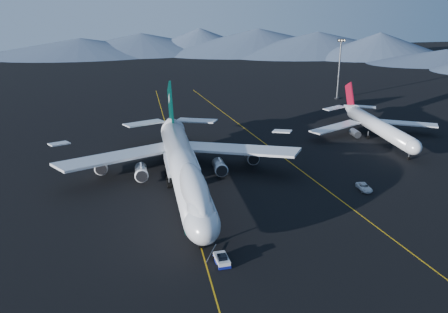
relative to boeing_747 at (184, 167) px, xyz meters
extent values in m
plane|color=black|center=(0.00, -0.03, -5.81)|extent=(500.00, 500.00, 0.00)
cube|color=#D1960C|center=(0.00, -0.03, -5.80)|extent=(0.25, 220.00, 0.01)
cube|color=#D1960C|center=(30.00, 9.97, -5.80)|extent=(28.08, 198.09, 0.01)
cone|color=#48586F|center=(-40.81, 231.40, 0.19)|extent=(100.00, 100.00, 12.00)
cone|color=#48586F|center=(36.76, 232.07, 0.19)|extent=(100.00, 100.00, 12.00)
cone|color=#48586F|center=(110.33, 207.46, 0.19)|extent=(100.00, 100.00, 12.00)
cone|color=#48586F|center=(171.87, 160.24, 0.19)|extent=(100.00, 100.00, 12.00)
cylinder|color=silver|center=(0.00, -0.03, -0.21)|extent=(6.50, 56.00, 6.50)
ellipsoid|color=silver|center=(0.00, -28.03, -0.21)|extent=(6.50, 10.40, 6.50)
ellipsoid|color=silver|center=(0.00, -18.53, 2.29)|extent=(5.13, 25.16, 5.85)
cube|color=black|center=(0.00, -30.03, 0.99)|extent=(3.60, 1.61, 1.29)
cone|color=silver|center=(0.00, 32.97, 0.59)|extent=(6.50, 12.00, 6.50)
cube|color=#03342D|center=(0.00, 0.97, -1.11)|extent=(6.24, 60.00, 1.10)
cube|color=silver|center=(0.00, 5.47, -1.31)|extent=(7.50, 13.00, 1.60)
cube|color=silver|center=(-14.50, 11.47, -0.61)|extent=(30.62, 23.28, 2.83)
cube|color=silver|center=(14.50, 11.47, -0.61)|extent=(30.62, 23.28, 2.83)
cylinder|color=slate|center=(-9.50, 7.47, -3.41)|extent=(2.90, 5.50, 2.90)
cylinder|color=slate|center=(-19.00, 13.97, -3.41)|extent=(2.90, 5.50, 2.90)
cylinder|color=slate|center=(9.50, 7.47, -3.41)|extent=(2.90, 5.50, 2.90)
cylinder|color=slate|center=(19.00, 13.97, -3.41)|extent=(2.90, 5.50, 2.90)
cube|color=#03342D|center=(0.00, 31.97, 5.59)|extent=(0.55, 14.11, 15.94)
cube|color=silver|center=(-7.50, 34.47, 0.99)|extent=(12.39, 9.47, 0.98)
cube|color=silver|center=(7.50, 34.47, 0.99)|extent=(12.39, 9.47, 0.98)
cylinder|color=black|center=(0.00, -26.53, -5.26)|extent=(0.90, 1.10, 1.10)
cube|color=silver|center=(2.72, -32.36, -5.11)|extent=(2.37, 4.29, 1.04)
cube|color=navy|center=(2.72, -32.36, -5.48)|extent=(2.48, 4.49, 0.47)
cube|color=black|center=(2.72, -32.36, -4.35)|extent=(1.62, 1.62, 0.85)
cylinder|color=silver|center=(61.45, 26.41, -1.70)|extent=(4.35, 36.59, 4.35)
ellipsoid|color=silver|center=(61.45, 8.11, -1.70)|extent=(4.35, 6.08, 4.35)
cone|color=silver|center=(61.45, 48.13, -1.24)|extent=(4.35, 8.00, 4.35)
cube|color=silver|center=(50.01, 32.12, -2.61)|extent=(19.20, 12.96, 0.40)
cube|color=silver|center=(72.88, 32.12, -2.61)|extent=(19.20, 12.96, 0.40)
cylinder|color=slate|center=(55.16, 29.26, -3.98)|extent=(2.17, 4.00, 2.17)
cylinder|color=slate|center=(67.74, 29.26, -3.98)|extent=(2.17, 4.00, 2.17)
cube|color=maroon|center=(61.45, 48.70, 3.11)|extent=(0.40, 7.80, 9.22)
imported|color=white|center=(40.57, -7.62, -5.09)|extent=(2.58, 5.28, 1.44)
cylinder|color=black|center=(71.28, 81.29, -5.63)|extent=(2.20, 2.20, 0.37)
cylinder|color=slate|center=(71.28, 81.29, 5.66)|extent=(0.64, 0.64, 22.95)
cube|color=black|center=(71.28, 81.29, 17.41)|extent=(2.94, 0.73, 1.10)
camera|label=1|loc=(-10.68, -105.14, 39.92)|focal=40.00mm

